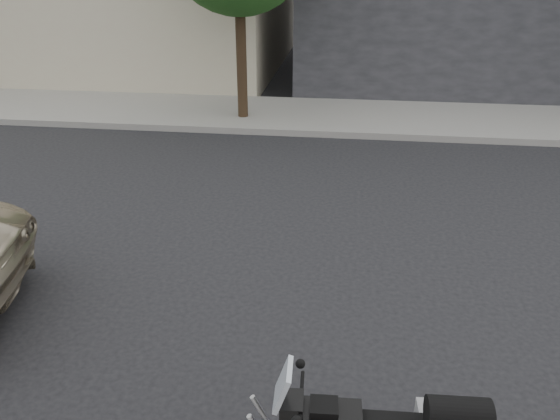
{
  "coord_description": "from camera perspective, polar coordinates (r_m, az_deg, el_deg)",
  "views": [
    {
      "loc": [
        -0.54,
        6.8,
        3.83
      ],
      "look_at": [
        0.23,
        0.73,
        0.9
      ],
      "focal_mm": 35.0,
      "sensor_mm": 36.0,
      "label": 1
    }
  ],
  "objects": [
    {
      "name": "far_sidewalk",
      "position": [
        13.83,
        4.82,
        9.74
      ],
      "size": [
        44.0,
        3.0,
        0.15
      ],
      "primitive_type": "cube",
      "color": "gray",
      "rests_on": "ground"
    },
    {
      "name": "ground",
      "position": [
        7.82,
        2.37,
        -3.76
      ],
      "size": [
        120.0,
        120.0,
        0.0
      ],
      "primitive_type": "plane",
      "color": "black",
      "rests_on": "ground"
    }
  ]
}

